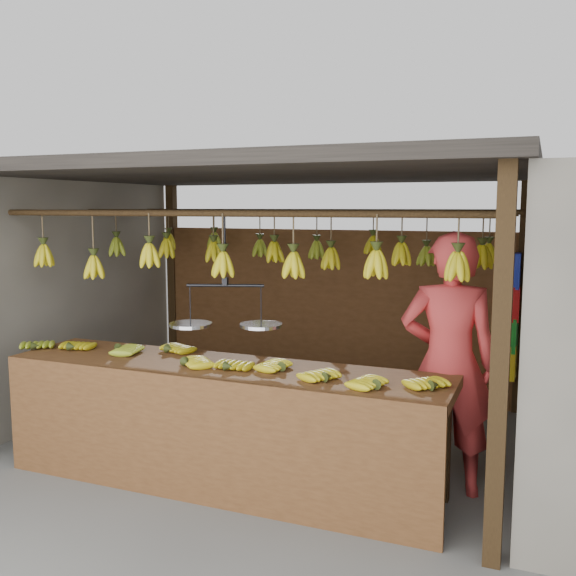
% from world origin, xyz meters
% --- Properties ---
extents(ground, '(80.00, 80.00, 0.00)m').
position_xyz_m(ground, '(0.00, 0.00, 0.00)').
color(ground, '#5B5B57').
extents(stall, '(4.30, 3.30, 2.40)m').
position_xyz_m(stall, '(0.00, 0.33, 1.97)').
color(stall, black).
rests_on(stall, ground).
extents(counter, '(3.45, 0.76, 0.96)m').
position_xyz_m(counter, '(0.05, -1.23, 0.71)').
color(counter, brown).
rests_on(counter, ground).
extents(hanging_bananas, '(3.64, 2.23, 0.39)m').
position_xyz_m(hanging_bananas, '(-0.01, 0.01, 1.64)').
color(hanging_bananas, gold).
rests_on(hanging_bananas, ground).
extents(balance_scale, '(0.80, 0.48, 0.84)m').
position_xyz_m(balance_scale, '(0.03, -1.00, 1.21)').
color(balance_scale, black).
rests_on(balance_scale, ground).
extents(vendor, '(0.75, 0.55, 1.88)m').
position_xyz_m(vendor, '(1.60, -0.60, 0.94)').
color(vendor, '#BF3333').
rests_on(vendor, ground).
extents(bag_bundles, '(0.08, 0.26, 1.23)m').
position_xyz_m(bag_bundles, '(1.94, 1.35, 0.98)').
color(bag_bundles, '#1426BF').
rests_on(bag_bundles, ground).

